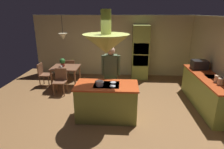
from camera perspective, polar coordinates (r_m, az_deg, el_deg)
name	(u,v)px	position (r m, az deg, el deg)	size (l,w,h in m)	color
ground	(108,113)	(5.30, -1.37, -11.68)	(8.16, 8.16, 0.00)	olive
wall_back	(114,46)	(8.15, 0.62, 8.65)	(6.80, 0.10, 2.55)	beige
kitchen_island	(107,101)	(4.90, -1.61, -8.10)	(1.58, 0.85, 0.95)	#939E42
counter_run_right	(206,91)	(6.12, 26.80, -4.58)	(0.73, 2.57, 0.93)	#939E42
oven_tower	(140,53)	(7.80, 8.61, 6.62)	(0.66, 0.62, 2.18)	#939E42
dining_table	(66,70)	(7.09, -13.91, 1.42)	(0.97, 0.85, 0.76)	brown
person_at_island	(111,73)	(5.33, -0.35, 0.57)	(0.53, 0.24, 1.77)	tan
range_hood	(106,43)	(4.44, -1.79, 9.66)	(1.10, 1.10, 1.00)	#939E42
pendant_light_over_table	(63,36)	(6.85, -14.70, 11.16)	(0.32, 0.32, 0.82)	beige
chair_facing_island	(60,79)	(6.55, -15.44, -1.46)	(0.40, 0.40, 0.87)	brown
chair_by_back_wall	(71,69)	(7.73, -12.45, 1.79)	(0.40, 0.40, 0.87)	brown
chair_at_corner	(43,73)	(7.44, -20.20, 0.42)	(0.40, 0.40, 0.87)	brown
potted_plant_on_table	(63,62)	(7.11, -14.83, 3.73)	(0.20, 0.20, 0.30)	#99382D
cup_on_table	(61,67)	(6.88, -15.16, 2.14)	(0.07, 0.07, 0.09)	white
canister_flour	(220,82)	(5.40, 30.09, -1.86)	(0.13, 0.13, 0.17)	#E0B78C
canister_sugar	(217,79)	(5.55, 29.32, -1.16)	(0.13, 0.13, 0.18)	#E0B78C
microwave_on_counter	(199,65)	(6.60, 25.06, 2.75)	(0.46, 0.36, 0.28)	#232326
cooking_pot_on_cooktop	(100,83)	(4.58, -3.81, -2.69)	(0.18, 0.18, 0.12)	#B2B2B7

